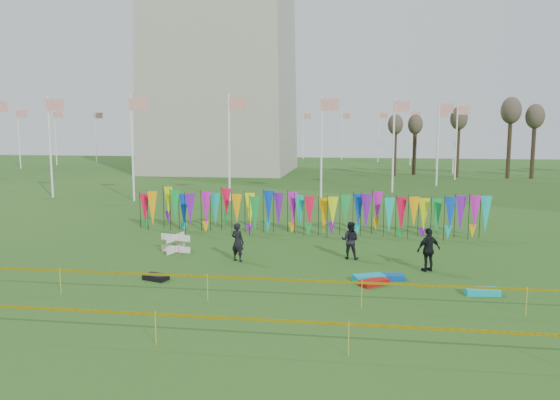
# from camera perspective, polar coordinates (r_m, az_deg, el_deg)

# --- Properties ---
(ground) EXTENTS (160.00, 160.00, 0.00)m
(ground) POSITION_cam_1_polar(r_m,az_deg,el_deg) (20.22, -0.53, -8.50)
(ground) COLOR #204C15
(ground) RESTS_ON ground
(flagpole_ring) EXTENTS (57.40, 56.16, 8.00)m
(flagpole_ring) POSITION_cam_1_polar(r_m,az_deg,el_deg) (69.31, -5.90, 6.32)
(flagpole_ring) COLOR white
(flagpole_ring) RESTS_ON ground
(banner_row) EXTENTS (18.64, 0.64, 2.16)m
(banner_row) POSITION_cam_1_polar(r_m,az_deg,el_deg) (28.44, 2.75, -1.11)
(banner_row) COLOR black
(banner_row) RESTS_ON ground
(caution_tape_near) EXTENTS (26.00, 0.02, 0.90)m
(caution_tape_near) POSITION_cam_1_polar(r_m,az_deg,el_deg) (17.61, -2.54, -8.33)
(caution_tape_near) COLOR #E9BD04
(caution_tape_near) RESTS_ON ground
(caution_tape_far) EXTENTS (26.00, 0.02, 0.90)m
(caution_tape_far) POSITION_cam_1_polar(r_m,az_deg,el_deg) (14.21, -5.39, -12.34)
(caution_tape_far) COLOR #E9BD04
(caution_tape_far) RESTS_ON ground
(box_kite) EXTENTS (0.76, 0.76, 0.84)m
(box_kite) POSITION_cam_1_polar(r_m,az_deg,el_deg) (25.05, -10.85, -4.46)
(box_kite) COLOR red
(box_kite) RESTS_ON ground
(person_left) EXTENTS (0.72, 0.63, 1.64)m
(person_left) POSITION_cam_1_polar(r_m,az_deg,el_deg) (23.04, -4.45, -4.39)
(person_left) COLOR black
(person_left) RESTS_ON ground
(person_mid) EXTENTS (0.86, 0.62, 1.61)m
(person_mid) POSITION_cam_1_polar(r_m,az_deg,el_deg) (23.58, 7.33, -4.19)
(person_mid) COLOR black
(person_mid) RESTS_ON ground
(person_right) EXTENTS (1.16, 0.98, 1.72)m
(person_right) POSITION_cam_1_polar(r_m,az_deg,el_deg) (22.14, 15.27, -5.03)
(person_right) COLOR black
(person_right) RESTS_ON ground
(kite_bag_turquoise) EXTENTS (1.26, 0.96, 0.23)m
(kite_bag_turquoise) POSITION_cam_1_polar(r_m,az_deg,el_deg) (20.50, 9.26, -8.04)
(kite_bag_turquoise) COLOR #0BA4B2
(kite_bag_turquoise) RESTS_ON ground
(kite_bag_blue) EXTENTS (0.96, 0.57, 0.19)m
(kite_bag_blue) POSITION_cam_1_polar(r_m,az_deg,el_deg) (20.86, 11.58, -7.87)
(kite_bag_blue) COLOR #0A48A9
(kite_bag_blue) RESTS_ON ground
(kite_bag_red) EXTENTS (1.15, 1.08, 0.20)m
(kite_bag_red) POSITION_cam_1_polar(r_m,az_deg,el_deg) (20.01, 9.78, -8.48)
(kite_bag_red) COLOR #BD0D0C
(kite_bag_red) RESTS_ON ground
(kite_bag_black) EXTENTS (1.01, 0.77, 0.21)m
(kite_bag_black) POSITION_cam_1_polar(r_m,az_deg,el_deg) (20.89, -12.83, -7.86)
(kite_bag_black) COLOR black
(kite_bag_black) RESTS_ON ground
(kite_bag_teal) EXTENTS (1.17, 0.66, 0.21)m
(kite_bag_teal) POSITION_cam_1_polar(r_m,az_deg,el_deg) (19.88, 20.35, -8.95)
(kite_bag_teal) COLOR #0EB7C6
(kite_bag_teal) RESTS_ON ground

